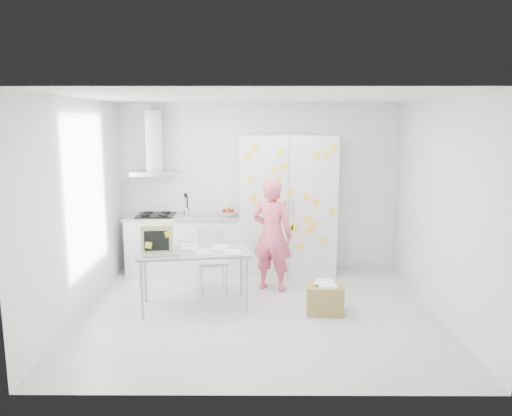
{
  "coord_description": "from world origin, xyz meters",
  "views": [
    {
      "loc": [
        -0.01,
        -6.1,
        2.44
      ],
      "look_at": [
        -0.04,
        0.78,
        1.21
      ],
      "focal_mm": 35.0,
      "sensor_mm": 36.0,
      "label": 1
    }
  ],
  "objects_px": {
    "person": "(272,235)",
    "cardboard_box": "(325,298)",
    "chair": "(212,255)",
    "desk": "(171,244)"
  },
  "relations": [
    {
      "from": "desk",
      "to": "chair",
      "type": "xyz_separation_m",
      "value": [
        0.47,
        0.67,
        -0.33
      ]
    },
    {
      "from": "person",
      "to": "desk",
      "type": "height_order",
      "value": "person"
    },
    {
      "from": "desk",
      "to": "chair",
      "type": "relative_size",
      "value": 1.63
    },
    {
      "from": "desk",
      "to": "chair",
      "type": "height_order",
      "value": "desk"
    },
    {
      "from": "person",
      "to": "cardboard_box",
      "type": "distance_m",
      "value": 1.27
    },
    {
      "from": "chair",
      "to": "cardboard_box",
      "type": "xyz_separation_m",
      "value": [
        1.51,
        -0.85,
        -0.33
      ]
    },
    {
      "from": "person",
      "to": "desk",
      "type": "xyz_separation_m",
      "value": [
        -1.32,
        -0.71,
        0.05
      ]
    },
    {
      "from": "person",
      "to": "cardboard_box",
      "type": "xyz_separation_m",
      "value": [
        0.65,
        -0.89,
        -0.62
      ]
    },
    {
      "from": "person",
      "to": "desk",
      "type": "bearing_deg",
      "value": 50.14
    },
    {
      "from": "chair",
      "to": "cardboard_box",
      "type": "distance_m",
      "value": 1.76
    }
  ]
}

